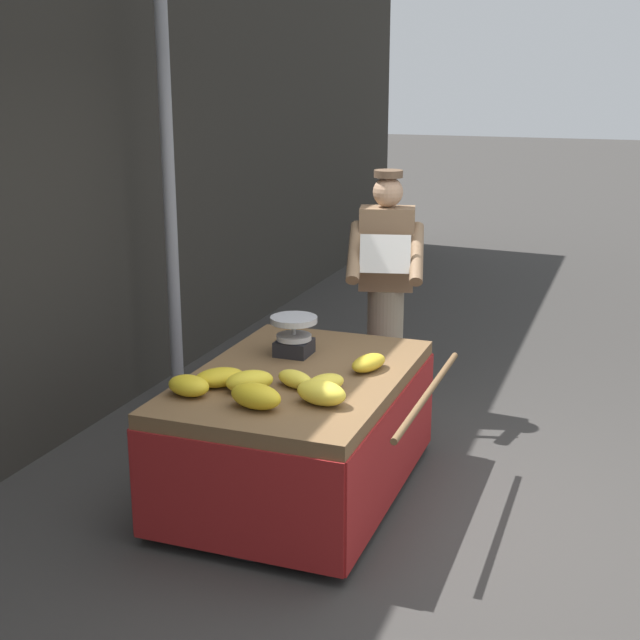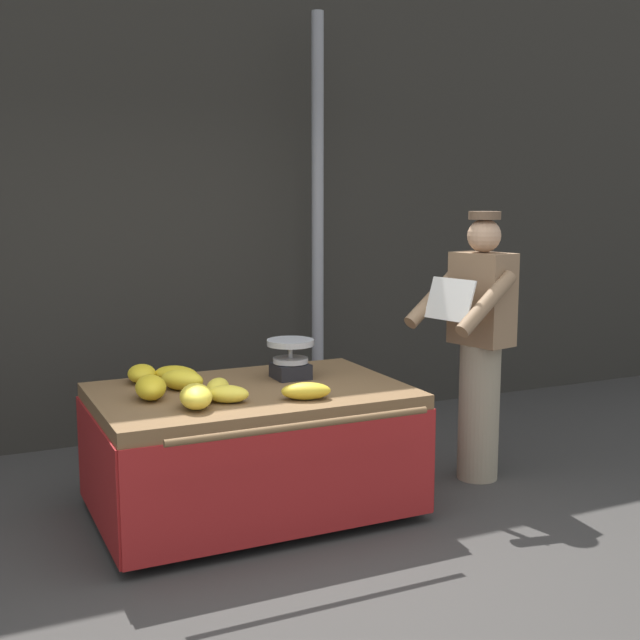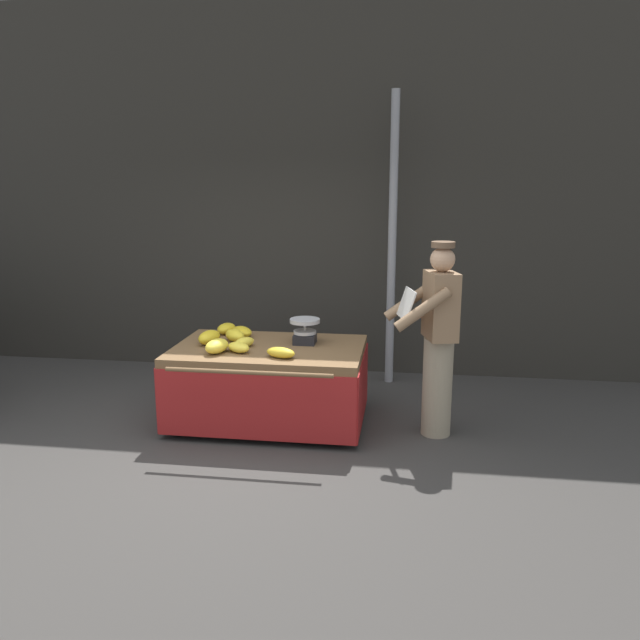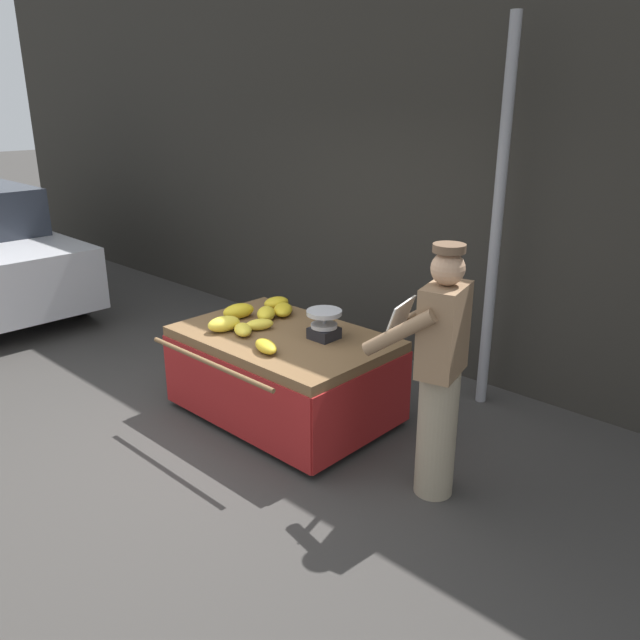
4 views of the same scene
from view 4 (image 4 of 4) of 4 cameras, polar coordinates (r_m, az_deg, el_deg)
ground_plane at (r=5.03m, az=-12.68°, el=-11.43°), size 60.00×60.00×0.00m
back_wall at (r=6.32m, az=7.93°, el=15.37°), size 16.00×0.24×4.23m
street_pole at (r=5.36m, az=15.59°, el=8.26°), size 0.09×0.09×3.14m
banana_cart at (r=5.20m, az=-3.29°, el=-3.26°), size 1.75×1.34×0.73m
weighing_scale at (r=4.98m, az=0.37°, el=-0.41°), size 0.28×0.28×0.23m
banana_bunch_0 at (r=5.22m, az=-8.62°, el=-0.34°), size 0.23×0.31×0.12m
banana_bunch_1 at (r=5.22m, az=-5.47°, el=-0.40°), size 0.21×0.27×0.09m
banana_bunch_2 at (r=5.74m, az=-3.94°, el=1.55°), size 0.20×0.26×0.11m
banana_bunch_3 at (r=5.45m, az=-4.87°, el=0.58°), size 0.29×0.30×0.11m
banana_bunch_4 at (r=5.12m, az=-6.94°, el=-0.87°), size 0.27×0.24×0.09m
banana_bunch_5 at (r=5.55m, az=-3.35°, el=0.93°), size 0.30×0.31×0.10m
banana_bunch_6 at (r=4.76m, az=-4.88°, el=-2.37°), size 0.29×0.21×0.09m
banana_bunch_7 at (r=5.51m, az=-7.33°, el=0.80°), size 0.22×0.31×0.13m
vendor_person at (r=4.13m, az=10.57°, el=-4.70°), size 0.66×0.61×1.71m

